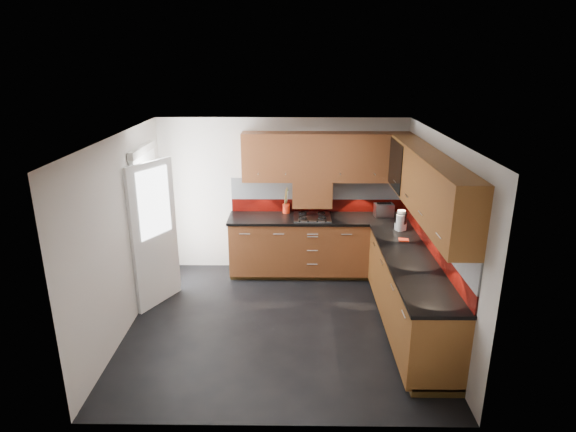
{
  "coord_description": "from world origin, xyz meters",
  "views": [
    {
      "loc": [
        0.17,
        -5.42,
        3.26
      ],
      "look_at": [
        0.1,
        0.65,
        1.24
      ],
      "focal_mm": 30.0,
      "sensor_mm": 36.0,
      "label": 1
    }
  ],
  "objects_px": {
    "gas_hob": "(312,217)",
    "food_processor": "(401,221)",
    "toaster": "(384,210)",
    "utensil_pot": "(286,207)"
  },
  "relations": [
    {
      "from": "utensil_pot",
      "to": "food_processor",
      "type": "height_order",
      "value": "utensil_pot"
    },
    {
      "from": "gas_hob",
      "to": "utensil_pot",
      "type": "distance_m",
      "value": 0.47
    },
    {
      "from": "gas_hob",
      "to": "food_processor",
      "type": "relative_size",
      "value": 1.99
    },
    {
      "from": "toaster",
      "to": "gas_hob",
      "type": "bearing_deg",
      "value": -175.09
    },
    {
      "from": "gas_hob",
      "to": "utensil_pot",
      "type": "height_order",
      "value": "utensil_pot"
    },
    {
      "from": "gas_hob",
      "to": "toaster",
      "type": "height_order",
      "value": "toaster"
    },
    {
      "from": "gas_hob",
      "to": "food_processor",
      "type": "distance_m",
      "value": 1.33
    },
    {
      "from": "utensil_pot",
      "to": "food_processor",
      "type": "relative_size",
      "value": 1.45
    },
    {
      "from": "toaster",
      "to": "utensil_pot",
      "type": "bearing_deg",
      "value": 174.28
    },
    {
      "from": "utensil_pot",
      "to": "food_processor",
      "type": "distance_m",
      "value": 1.78
    }
  ]
}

